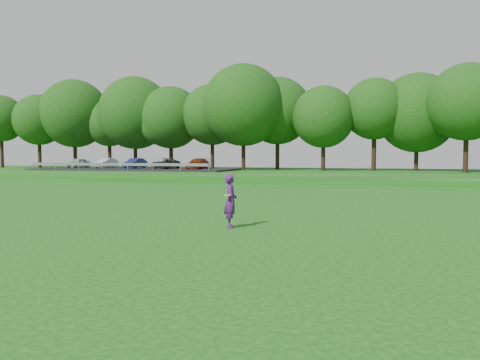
% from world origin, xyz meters
% --- Properties ---
extents(ground, '(140.00, 140.00, 0.00)m').
position_xyz_m(ground, '(0.00, 0.00, 0.00)').
color(ground, '#10470D').
rests_on(ground, ground).
extents(berm, '(130.00, 30.00, 0.60)m').
position_xyz_m(berm, '(0.00, 34.00, 0.30)').
color(berm, '#10470D').
rests_on(berm, ground).
extents(walking_path, '(130.00, 1.60, 0.04)m').
position_xyz_m(walking_path, '(0.00, 20.00, 0.02)').
color(walking_path, gray).
rests_on(walking_path, ground).
extents(treeline, '(104.00, 7.00, 15.00)m').
position_xyz_m(treeline, '(0.00, 38.00, 8.10)').
color(treeline, '#123E0E').
rests_on(treeline, berm).
extents(parking_lot, '(24.00, 9.00, 1.38)m').
position_xyz_m(parking_lot, '(-23.51, 32.81, 1.03)').
color(parking_lot, black).
rests_on(parking_lot, berm).
extents(woman, '(0.62, 0.76, 1.71)m').
position_xyz_m(woman, '(0.02, -1.47, 0.86)').
color(woman, '#551972').
rests_on(woman, ground).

